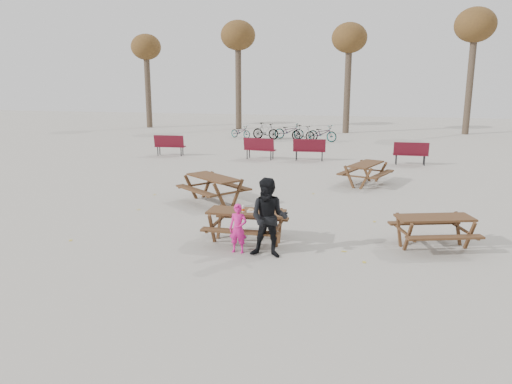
% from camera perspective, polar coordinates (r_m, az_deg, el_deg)
% --- Properties ---
extents(ground, '(80.00, 80.00, 0.00)m').
position_cam_1_polar(ground, '(11.87, -1.09, -5.77)').
color(ground, gray).
rests_on(ground, ground).
extents(main_picnic_table, '(1.80, 1.45, 0.78)m').
position_cam_1_polar(main_picnic_table, '(11.70, -1.11, -3.05)').
color(main_picnic_table, '#371C14').
rests_on(main_picnic_table, ground).
extents(food_tray, '(0.18, 0.11, 0.03)m').
position_cam_1_polar(food_tray, '(11.53, -0.57, -2.23)').
color(food_tray, silver).
rests_on(food_tray, main_picnic_table).
extents(bread_roll, '(0.14, 0.06, 0.05)m').
position_cam_1_polar(bread_roll, '(11.51, -0.58, -2.03)').
color(bread_roll, tan).
rests_on(bread_roll, food_tray).
extents(soda_bottle, '(0.07, 0.07, 0.17)m').
position_cam_1_polar(soda_bottle, '(11.52, -1.48, -1.95)').
color(soda_bottle, silver).
rests_on(soda_bottle, main_picnic_table).
extents(child, '(0.41, 0.28, 1.11)m').
position_cam_1_polar(child, '(11.06, -2.06, -4.19)').
color(child, '#D31A7E').
rests_on(child, ground).
extents(adult, '(0.85, 0.66, 1.75)m').
position_cam_1_polar(adult, '(10.71, 1.49, -2.99)').
color(adult, black).
rests_on(adult, ground).
extents(picnic_table_east, '(2.04, 1.82, 0.73)m').
position_cam_1_polar(picnic_table_east, '(12.11, 19.64, -4.35)').
color(picnic_table_east, '#371C14').
rests_on(picnic_table_east, ground).
extents(picnic_table_north, '(2.48, 2.41, 0.83)m').
position_cam_1_polar(picnic_table_north, '(15.50, -4.88, 0.27)').
color(picnic_table_north, '#371C14').
rests_on(picnic_table_north, ground).
extents(picnic_table_far, '(2.02, 2.23, 0.79)m').
position_cam_1_polar(picnic_table_far, '(18.45, 12.41, 2.01)').
color(picnic_table_far, '#371C14').
rests_on(picnic_table_far, ground).
extents(park_bench_row, '(13.03, 0.82, 1.03)m').
position_cam_1_polar(park_bench_row, '(23.56, 3.22, 4.94)').
color(park_bench_row, '#5A121F').
rests_on(park_bench_row, ground).
extents(bicycle_row, '(7.07, 1.83, 1.03)m').
position_cam_1_polar(bicycle_row, '(31.19, 3.75, 6.86)').
color(bicycle_row, black).
rests_on(bicycle_row, ground).
extents(tree_row, '(32.17, 3.52, 8.26)m').
position_cam_1_polar(tree_row, '(36.17, 10.50, 16.58)').
color(tree_row, '#382B21').
rests_on(tree_row, ground).
extents(fallen_leaves, '(11.00, 11.00, 0.01)m').
position_cam_1_polar(fallen_leaves, '(14.11, 3.36, -2.71)').
color(fallen_leaves, gold).
rests_on(fallen_leaves, ground).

